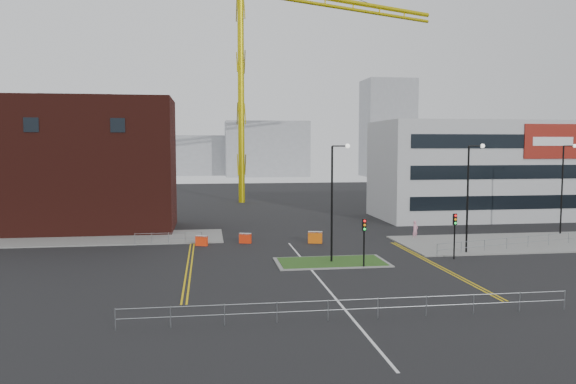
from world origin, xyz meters
The scene contains 29 objects.
ground centered at (0.00, 0.00, 0.00)m, with size 200.00×200.00×0.00m, color black.
pavement_left centered at (-20.00, 22.00, 0.06)m, with size 28.00×8.00×0.12m, color slate.
pavement_right centered at (22.00, 14.00, 0.06)m, with size 24.00×10.00×0.12m, color slate.
island_kerb centered at (2.00, 8.00, 0.04)m, with size 8.60×4.60×0.08m, color slate.
grass_island centered at (2.00, 8.00, 0.06)m, with size 8.00×4.00×0.12m, color #234617.
brick_building centered at (-22.97, 28.00, 6.85)m, with size 24.20×10.07×14.24m.
office_block centered at (26.01, 31.97, 6.00)m, with size 25.00×12.20×12.00m.
tower_crane centered at (3.34, 57.30, 26.15)m, with size 49.06×21.90×37.87m.
streetlamp_island centered at (2.22, 8.00, 5.41)m, with size 1.46×0.36×9.18m.
streetlamp_right_near centered at (14.22, 10.00, 5.41)m, with size 1.46×0.36×9.18m.
streetlamp_right_far centered at (28.22, 18.00, 5.41)m, with size 1.46×0.36×9.18m.
traffic_light_island centered at (4.00, 5.98, 2.57)m, with size 0.28×0.33×3.65m.
traffic_light_right centered at (12.00, 7.98, 2.57)m, with size 0.28×0.33×3.65m.
railing_front centered at (0.00, -6.00, 0.78)m, with size 24.05×0.05×1.10m.
railing_left centered at (-11.00, 18.00, 0.74)m, with size 6.05×0.05×1.10m.
railing_right centered at (20.50, 11.50, 0.78)m, with size 19.05×5.05×1.10m.
centre_line centered at (0.00, 2.00, 0.01)m, with size 0.15×30.00×0.01m, color silver.
yellow_left_a centered at (-9.00, 10.00, 0.01)m, with size 0.12×24.00×0.01m, color gold.
yellow_left_b centered at (-8.70, 10.00, 0.01)m, with size 0.12×24.00×0.01m, color gold.
yellow_right_a centered at (9.50, 6.00, 0.01)m, with size 0.12×20.00×0.01m, color gold.
yellow_right_b centered at (9.80, 6.00, 0.01)m, with size 0.12×20.00×0.01m, color gold.
skyline_a centered at (-40.00, 120.00, 11.00)m, with size 18.00×12.00×22.00m, color gray.
skyline_b centered at (10.00, 130.00, 8.00)m, with size 24.00×12.00×16.00m, color gray.
skyline_c centered at (45.00, 125.00, 14.00)m, with size 14.00×12.00×28.00m, color gray.
skyline_d centered at (-8.00, 140.00, 6.00)m, with size 30.00×12.00×12.00m, color gray.
pedestrian centered at (12.41, 17.52, 0.90)m, with size 0.65×0.43×1.79m, color pink.
barrier_left centered at (-8.00, 16.88, 0.50)m, with size 1.14×0.76×0.91m.
barrier_mid centered at (-4.00, 17.64, 0.51)m, with size 1.17×0.70×0.93m.
barrier_right centered at (2.41, 16.72, 0.59)m, with size 1.36×0.75×1.09m.
Camera 1 is at (-7.47, -33.79, 9.06)m, focal length 35.00 mm.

